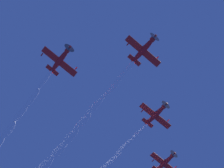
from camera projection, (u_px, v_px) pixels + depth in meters
name	position (u px, v px, depth m)	size (l,w,h in m)	color
airplane_lead	(144.00, 49.00, 86.60)	(8.28, 8.80, 3.60)	red
airplane_left_wingman	(156.00, 114.00, 98.83)	(8.29, 8.92, 3.29)	red
airplane_right_wingman	(60.00, 60.00, 88.52)	(8.29, 8.91, 3.34)	red
airplane_slot_tail	(165.00, 162.00, 108.84)	(8.26, 8.90, 3.60)	red
smoke_trail_lead	(45.00, 165.00, 103.82)	(56.50, 18.25, 5.47)	white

